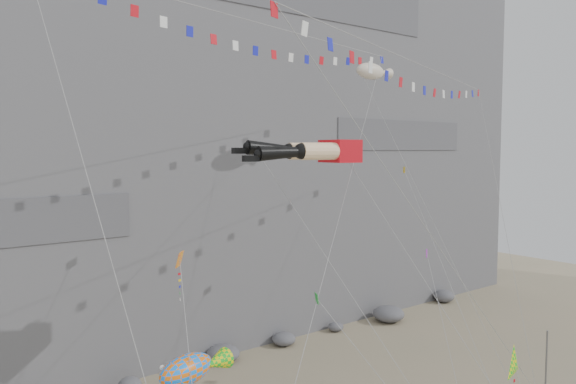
{
  "coord_description": "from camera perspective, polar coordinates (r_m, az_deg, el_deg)",
  "views": [
    {
      "loc": [
        -22.33,
        -19.75,
        16.52
      ],
      "look_at": [
        0.18,
        9.0,
        13.78
      ],
      "focal_mm": 35.0,
      "sensor_mm": 36.0,
      "label": 1
    }
  ],
  "objects": [
    {
      "name": "cliff",
      "position": [
        57.0,
        -14.93,
        12.71
      ],
      "size": [
        80.0,
        28.0,
        50.0
      ],
      "primitive_type": "cube",
      "color": "slate",
      "rests_on": "ground"
    },
    {
      "name": "small_kite_b",
      "position": [
        39.41,
        13.96,
        -6.27
      ],
      "size": [
        7.94,
        9.86,
        15.02
      ],
      "color": "purple",
      "rests_on": "ground"
    },
    {
      "name": "legs_kite",
      "position": [
        32.11,
        2.3,
        4.15
      ],
      "size": [
        9.64,
        14.44,
        20.82
      ],
      "rotation": [
        0.0,
        0.0,
        -0.14
      ],
      "color": "red",
      "rests_on": "ground"
    },
    {
      "name": "flag_banner_upper",
      "position": [
        35.15,
        -2.37,
        16.59
      ],
      "size": [
        28.41,
        16.81,
        29.56
      ],
      "color": "red",
      "rests_on": "ground"
    },
    {
      "name": "blimp_windsock",
      "position": [
        44.53,
        8.39,
        11.98
      ],
      "size": [
        4.55,
        12.52,
        25.41
      ],
      "color": "beige",
      "rests_on": "ground"
    },
    {
      "name": "small_kite_c",
      "position": [
        28.84,
        3.16,
        -11.01
      ],
      "size": [
        3.74,
        9.49,
        12.98
      ],
      "color": "#179528",
      "rests_on": "ground"
    },
    {
      "name": "flag_banner_lower",
      "position": [
        35.77,
        13.23,
        12.48
      ],
      "size": [
        31.14,
        12.35,
        24.1
      ],
      "color": "red",
      "rests_on": "ground"
    },
    {
      "name": "small_kite_a",
      "position": [
        35.54,
        -2.97,
        3.86
      ],
      "size": [
        2.47,
        16.96,
        23.41
      ],
      "color": "#D64E12",
      "rests_on": "ground"
    },
    {
      "name": "fish_windsock",
      "position": [
        25.8,
        -10.29,
        -17.36
      ],
      "size": [
        4.09,
        7.06,
        9.29
      ],
      "color": "orange",
      "rests_on": "ground"
    },
    {
      "name": "small_kite_d",
      "position": [
        42.49,
        11.94,
        1.63
      ],
      "size": [
        6.94,
        14.28,
        21.26
      ],
      "color": "yellow",
      "rests_on": "ground"
    },
    {
      "name": "anchor_pole_right",
      "position": [
        43.82,
        24.76,
        -15.3
      ],
      "size": [
        0.12,
        0.12,
        4.23
      ],
      "primitive_type": "cylinder",
      "color": "slate",
      "rests_on": "ground"
    },
    {
      "name": "harlequin_kite",
      "position": [
        26.91,
        -10.94,
        -6.89
      ],
      "size": [
        3.81,
        8.93,
        14.22
      ],
      "color": "red",
      "rests_on": "ground"
    },
    {
      "name": "delta_kite",
      "position": [
        33.21,
        22.09,
        -16.01
      ],
      "size": [
        3.32,
        3.73,
        6.9
      ],
      "color": "yellow",
      "rests_on": "ground"
    },
    {
      "name": "talus_boulders",
      "position": [
        45.86,
        -6.61,
        -16.05
      ],
      "size": [
        60.0,
        3.0,
        1.2
      ],
      "primitive_type": null,
      "color": "#5C5C61",
      "rests_on": "ground"
    }
  ]
}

